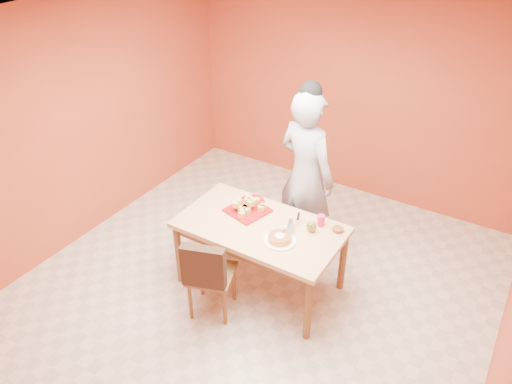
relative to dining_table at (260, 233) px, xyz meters
The scene contains 16 objects.
floor 0.69m from the dining_table, 87.05° to the right, with size 5.00×5.00×0.00m, color beige.
ceiling 2.04m from the dining_table, 87.05° to the right, with size 5.00×5.00×0.00m, color silver.
wall_back 2.40m from the dining_table, 89.75° to the left, with size 4.50×4.50×0.00m, color #B74A2A.
wall_left 2.35m from the dining_table, behind, with size 5.00×5.00×0.00m, color #B74A2A.
dining_table is the anchor object (origin of this frame).
dining_chair 0.63m from the dining_table, 110.32° to the right, with size 0.55×0.61×0.92m.
pastry_pile 0.32m from the dining_table, 149.05° to the left, with size 0.33×0.33×0.11m, color tan, non-canonical shape.
person 0.83m from the dining_table, 82.60° to the left, with size 0.70×0.46×1.92m, color gray.
pastry_platter 0.29m from the dining_table, 149.05° to the left, with size 0.37×0.37×0.02m, color maroon.
red_dinner_plate 0.42m from the dining_table, 133.18° to the left, with size 0.27×0.27×0.02m, color maroon.
white_cake_plate 0.32m from the dining_table, 22.50° to the right, with size 0.31×0.31×0.01m, color white.
sponge_cake 0.33m from the dining_table, 22.50° to the right, with size 0.22×0.22×0.05m, color gold.
cake_server 0.34m from the dining_table, 11.90° to the left, with size 0.04×0.23×0.01m, color silver.
egg_ornament 0.52m from the dining_table, 20.11° to the left, with size 0.10×0.08×0.12m, color olive.
magenta_glass 0.61m from the dining_table, 32.11° to the left, with size 0.08×0.08×0.11m, color #D11F5D.
checker_tin 0.76m from the dining_table, 24.58° to the left, with size 0.11×0.11×0.03m, color #37180F.
Camera 1 is at (2.01, -3.18, 3.62)m, focal length 35.00 mm.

